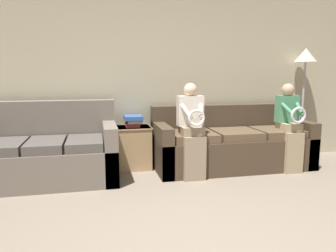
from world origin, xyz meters
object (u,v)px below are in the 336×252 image
Objects in this scene: floor_lamp at (305,65)px; book_stack at (133,121)px; side_shelf at (134,147)px; child_right_seated at (290,123)px; couch_side at (48,154)px; couch_main at (231,145)px; child_left_seated at (192,127)px.

book_stack is at bearing -179.01° from floor_lamp.
book_stack is (-0.00, -0.00, 0.38)m from side_shelf.
child_right_seated is 4.01× the size of book_stack.
side_shelf is at bearing -179.10° from floor_lamp.
side_shelf is (-2.06, 0.58, -0.35)m from child_right_seated.
floor_lamp reaches higher than couch_side.
couch_main is at bearing -9.49° from book_stack.
child_right_seated is at bearing -15.65° from book_stack.
couch_side is 1.19m from book_stack.
side_shelf is 2.00× the size of book_stack.
floor_lamp is (2.00, 0.62, 0.80)m from child_left_seated.
child_right_seated is at bearing -26.75° from couch_main.
child_right_seated reaches higher than book_stack.
couch_side is at bearing -178.49° from couch_main.
child_left_seated reaches higher than couch_main.
child_right_seated reaches higher than couch_main.
child_left_seated reaches higher than couch_side.
side_shelf is 2.92m from floor_lamp.
child_left_seated is 2.24m from floor_lamp.
child_right_seated is 0.70× the size of floor_lamp.
couch_main is at bearing -9.67° from side_shelf.
couch_side is at bearing -174.85° from floor_lamp.
couch_main is 1.76m from floor_lamp.
child_right_seated is 1.19m from floor_lamp.
child_left_seated reaches higher than book_stack.
couch_side is at bearing 170.98° from child_left_seated.
child_left_seated reaches higher than child_right_seated.
child_left_seated is at bearing -9.02° from couch_side.
child_right_seated is at bearing -15.77° from side_shelf.
floor_lamp is at bearing 5.15° from couch_side.
child_right_seated is (1.39, -0.00, -0.00)m from child_left_seated.
couch_main is 3.70× the size of side_shelf.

